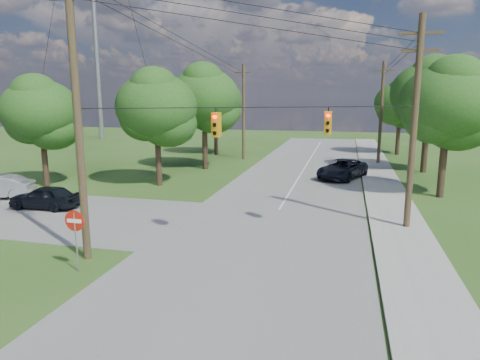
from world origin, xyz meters
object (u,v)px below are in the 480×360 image
(pole_sw, at_px, (77,108))
(car_cross_dark, at_px, (45,197))
(do_not_enter_sign, at_px, (75,227))
(pole_ne, at_px, (414,121))
(pole_north_w, at_px, (244,111))
(pole_north_e, at_px, (381,112))
(car_main_north, at_px, (342,169))

(pole_sw, bearing_deg, car_cross_dark, 137.74)
(car_cross_dark, bearing_deg, do_not_enter_sign, 41.83)
(pole_ne, bearing_deg, car_cross_dark, -176.90)
(pole_north_w, distance_m, car_cross_dark, 24.48)
(pole_ne, xyz_separation_m, pole_north_e, (-0.00, 22.00, -0.34))
(pole_sw, xyz_separation_m, pole_north_w, (-0.40, 29.60, -1.10))
(do_not_enter_sign, bearing_deg, car_cross_dark, 133.55)
(pole_sw, height_order, car_cross_dark, pole_sw)
(pole_north_w, bearing_deg, car_main_north, -40.32)
(pole_ne, relative_size, pole_north_e, 1.05)
(pole_north_e, height_order, pole_north_w, same)
(pole_north_e, bearing_deg, pole_ne, -90.00)
(car_main_north, bearing_deg, do_not_enter_sign, -91.25)
(pole_sw, xyz_separation_m, pole_north_e, (13.50, 29.60, -1.10))
(pole_north_e, bearing_deg, do_not_enter_sign, -112.83)
(pole_ne, height_order, pole_north_w, pole_ne)
(pole_sw, distance_m, do_not_enter_sign, 4.66)
(pole_ne, distance_m, pole_north_w, 26.03)
(do_not_enter_sign, bearing_deg, pole_ne, 33.85)
(pole_ne, bearing_deg, pole_north_e, 90.00)
(pole_north_e, relative_size, pole_north_w, 1.00)
(car_cross_dark, height_order, do_not_enter_sign, do_not_enter_sign)
(pole_ne, distance_m, car_cross_dark, 21.20)
(pole_sw, distance_m, car_main_north, 23.65)
(pole_north_e, distance_m, pole_north_w, 13.90)
(car_cross_dark, relative_size, car_main_north, 0.73)
(pole_ne, bearing_deg, car_main_north, 104.56)
(pole_sw, xyz_separation_m, do_not_enter_sign, (0.48, -1.35, -4.44))
(pole_sw, relative_size, car_cross_dark, 2.90)
(pole_ne, height_order, car_main_north, pole_ne)
(car_main_north, distance_m, do_not_enter_sign, 24.06)
(pole_sw, distance_m, pole_north_w, 29.62)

